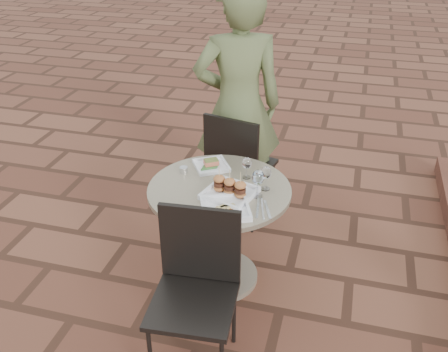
% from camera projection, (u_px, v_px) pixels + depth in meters
% --- Properties ---
extents(ground, '(60.00, 60.00, 0.00)m').
position_uv_depth(ground, '(233.00, 260.00, 3.64)').
color(ground, brown).
rests_on(ground, ground).
extents(cafe_table, '(0.90, 0.90, 0.73)m').
position_uv_depth(cafe_table, '(220.00, 220.00, 3.23)').
color(cafe_table, gray).
rests_on(cafe_table, ground).
extents(chair_far, '(0.53, 0.53, 0.93)m').
position_uv_depth(chair_far, '(237.00, 160.00, 3.82)').
color(chair_far, black).
rests_on(chair_far, ground).
extents(chair_near, '(0.48, 0.48, 0.93)m').
position_uv_depth(chair_near, '(197.00, 278.00, 2.66)').
color(chair_near, black).
rests_on(chair_near, ground).
extents(diner, '(0.79, 0.66, 1.85)m').
position_uv_depth(diner, '(238.00, 107.00, 3.76)').
color(diner, '#4D5730').
rests_on(diner, ground).
extents(plate_salmon, '(0.29, 0.29, 0.06)m').
position_uv_depth(plate_salmon, '(211.00, 165.00, 3.33)').
color(plate_salmon, white).
rests_on(plate_salmon, cafe_table).
extents(plate_sliders, '(0.35, 0.35, 0.18)m').
position_uv_depth(plate_sliders, '(230.00, 190.00, 3.01)').
color(plate_sliders, white).
rests_on(plate_sliders, cafe_table).
extents(plate_tuna, '(0.36, 0.36, 0.03)m').
position_uv_depth(plate_tuna, '(225.00, 208.00, 2.88)').
color(plate_tuna, white).
rests_on(plate_tuna, cafe_table).
extents(wine_glass_right, '(0.08, 0.08, 0.18)m').
position_uv_depth(wine_glass_right, '(258.00, 178.00, 2.97)').
color(wine_glass_right, white).
rests_on(wine_glass_right, cafe_table).
extents(wine_glass_mid, '(0.06, 0.06, 0.15)m').
position_uv_depth(wine_glass_mid, '(247.00, 163.00, 3.17)').
color(wine_glass_mid, white).
rests_on(wine_glass_mid, cafe_table).
extents(wine_glass_far, '(0.07, 0.07, 0.16)m').
position_uv_depth(wine_glass_far, '(266.00, 173.00, 3.05)').
color(wine_glass_far, white).
rests_on(wine_glass_far, cafe_table).
extents(steel_ramekin, '(0.07, 0.07, 0.04)m').
position_uv_depth(steel_ramekin, '(184.00, 170.00, 3.27)').
color(steel_ramekin, silver).
rests_on(steel_ramekin, cafe_table).
extents(cutlery_set, '(0.16, 0.25, 0.00)m').
position_uv_depth(cutlery_set, '(263.00, 209.00, 2.90)').
color(cutlery_set, silver).
rests_on(cutlery_set, cafe_table).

